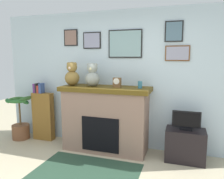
{
  "coord_description": "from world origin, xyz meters",
  "views": [
    {
      "loc": [
        1.06,
        -2.07,
        1.73
      ],
      "look_at": [
        -0.16,
        1.65,
        1.15
      ],
      "focal_mm": 35.19,
      "sensor_mm": 36.0,
      "label": 1
    }
  ],
  "objects_px": {
    "bookshelf": "(43,115)",
    "teddy_bear_cream": "(92,76)",
    "tv_stand": "(185,145)",
    "mantel_clock": "(117,82)",
    "candle_jar": "(140,85)",
    "television": "(186,121)",
    "fireplace": "(106,118)",
    "teddy_bear_tan": "(72,75)",
    "potted_plant": "(20,123)"
  },
  "relations": [
    {
      "from": "bookshelf",
      "to": "tv_stand",
      "type": "bearing_deg",
      "value": -2.01
    },
    {
      "from": "tv_stand",
      "to": "candle_jar",
      "type": "distance_m",
      "value": 1.26
    },
    {
      "from": "bookshelf",
      "to": "mantel_clock",
      "type": "height_order",
      "value": "mantel_clock"
    },
    {
      "from": "bookshelf",
      "to": "potted_plant",
      "type": "relative_size",
      "value": 1.29
    },
    {
      "from": "fireplace",
      "to": "mantel_clock",
      "type": "height_order",
      "value": "mantel_clock"
    },
    {
      "from": "mantel_clock",
      "to": "potted_plant",
      "type": "bearing_deg",
      "value": -179.24
    },
    {
      "from": "potted_plant",
      "to": "fireplace",
      "type": "bearing_deg",
      "value": 1.42
    },
    {
      "from": "bookshelf",
      "to": "teddy_bear_cream",
      "type": "relative_size",
      "value": 2.76
    },
    {
      "from": "television",
      "to": "mantel_clock",
      "type": "xyz_separation_m",
      "value": [
        -1.19,
        -0.01,
        0.6
      ]
    },
    {
      "from": "television",
      "to": "teddy_bear_cream",
      "type": "bearing_deg",
      "value": -179.79
    },
    {
      "from": "fireplace",
      "to": "tv_stand",
      "type": "height_order",
      "value": "fireplace"
    },
    {
      "from": "fireplace",
      "to": "teddy_bear_cream",
      "type": "relative_size",
      "value": 3.79
    },
    {
      "from": "bookshelf",
      "to": "teddy_bear_cream",
      "type": "distance_m",
      "value": 1.47
    },
    {
      "from": "bookshelf",
      "to": "teddy_bear_tan",
      "type": "distance_m",
      "value": 1.16
    },
    {
      "from": "tv_stand",
      "to": "television",
      "type": "bearing_deg",
      "value": -90.0
    },
    {
      "from": "television",
      "to": "teddy_bear_tan",
      "type": "relative_size",
      "value": 1.03
    },
    {
      "from": "fireplace",
      "to": "television",
      "type": "height_order",
      "value": "fireplace"
    },
    {
      "from": "television",
      "to": "bookshelf",
      "type": "bearing_deg",
      "value": 177.97
    },
    {
      "from": "bookshelf",
      "to": "television",
      "type": "relative_size",
      "value": 2.63
    },
    {
      "from": "tv_stand",
      "to": "bookshelf",
      "type": "bearing_deg",
      "value": 177.99
    },
    {
      "from": "fireplace",
      "to": "potted_plant",
      "type": "xyz_separation_m",
      "value": [
        -1.91,
        -0.05,
        -0.26
      ]
    },
    {
      "from": "fireplace",
      "to": "teddy_bear_cream",
      "type": "bearing_deg",
      "value": -175.79
    },
    {
      "from": "tv_stand",
      "to": "mantel_clock",
      "type": "height_order",
      "value": "mantel_clock"
    },
    {
      "from": "tv_stand",
      "to": "candle_jar",
      "type": "relative_size",
      "value": 5.13
    },
    {
      "from": "bookshelf",
      "to": "potted_plant",
      "type": "bearing_deg",
      "value": -164.04
    },
    {
      "from": "fireplace",
      "to": "tv_stand",
      "type": "distance_m",
      "value": 1.46
    },
    {
      "from": "potted_plant",
      "to": "mantel_clock",
      "type": "height_order",
      "value": "mantel_clock"
    },
    {
      "from": "bookshelf",
      "to": "tv_stand",
      "type": "xyz_separation_m",
      "value": [
        2.86,
        -0.1,
        -0.26
      ]
    },
    {
      "from": "teddy_bear_cream",
      "to": "television",
      "type": "bearing_deg",
      "value": 0.21
    },
    {
      "from": "fireplace",
      "to": "mantel_clock",
      "type": "distance_m",
      "value": 0.72
    },
    {
      "from": "teddy_bear_tan",
      "to": "teddy_bear_cream",
      "type": "distance_m",
      "value": 0.42
    },
    {
      "from": "potted_plant",
      "to": "mantel_clock",
      "type": "bearing_deg",
      "value": 0.76
    },
    {
      "from": "television",
      "to": "candle_jar",
      "type": "xyz_separation_m",
      "value": [
        -0.78,
        -0.01,
        0.58
      ]
    },
    {
      "from": "bookshelf",
      "to": "fireplace",
      "type": "bearing_deg",
      "value": -3.55
    },
    {
      "from": "potted_plant",
      "to": "teddy_bear_cream",
      "type": "xyz_separation_m",
      "value": [
        1.67,
        0.03,
        1.06
      ]
    },
    {
      "from": "television",
      "to": "teddy_bear_cream",
      "type": "xyz_separation_m",
      "value": [
        -1.67,
        -0.01,
        0.71
      ]
    },
    {
      "from": "potted_plant",
      "to": "teddy_bear_tan",
      "type": "xyz_separation_m",
      "value": [
        1.25,
        0.03,
        1.06
      ]
    },
    {
      "from": "fireplace",
      "to": "television",
      "type": "xyz_separation_m",
      "value": [
        1.42,
        -0.01,
        0.08
      ]
    },
    {
      "from": "fireplace",
      "to": "teddy_bear_tan",
      "type": "bearing_deg",
      "value": -178.43
    },
    {
      "from": "candle_jar",
      "to": "teddy_bear_cream",
      "type": "xyz_separation_m",
      "value": [
        -0.89,
        -0.0,
        0.13
      ]
    },
    {
      "from": "television",
      "to": "candle_jar",
      "type": "height_order",
      "value": "candle_jar"
    },
    {
      "from": "television",
      "to": "candle_jar",
      "type": "bearing_deg",
      "value": -179.59
    },
    {
      "from": "television",
      "to": "teddy_bear_cream",
      "type": "distance_m",
      "value": 1.81
    },
    {
      "from": "candle_jar",
      "to": "teddy_bear_cream",
      "type": "height_order",
      "value": "teddy_bear_cream"
    },
    {
      "from": "mantel_clock",
      "to": "teddy_bear_tan",
      "type": "xyz_separation_m",
      "value": [
        -0.89,
        0.0,
        0.11
      ]
    },
    {
      "from": "teddy_bear_tan",
      "to": "teddy_bear_cream",
      "type": "xyz_separation_m",
      "value": [
        0.42,
        0.0,
        -0.0
      ]
    },
    {
      "from": "fireplace",
      "to": "bookshelf",
      "type": "xyz_separation_m",
      "value": [
        -1.44,
        0.09,
        -0.07
      ]
    },
    {
      "from": "bookshelf",
      "to": "teddy_bear_cream",
      "type": "bearing_deg",
      "value": -5.17
    },
    {
      "from": "fireplace",
      "to": "teddy_bear_tan",
      "type": "distance_m",
      "value": 1.04
    },
    {
      "from": "teddy_bear_cream",
      "to": "mantel_clock",
      "type": "bearing_deg",
      "value": -0.12
    }
  ]
}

